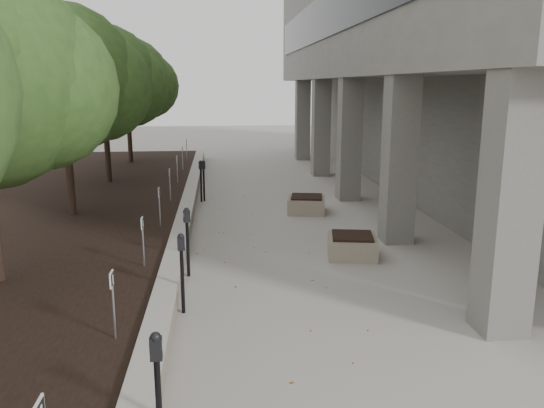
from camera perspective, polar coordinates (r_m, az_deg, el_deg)
ground at (r=7.54m, az=2.03°, el=-17.57°), size 90.00×90.00×0.00m
retaining_wall at (r=15.89m, az=-8.88°, el=-0.49°), size 0.39×26.00×0.50m
planting_bed at (r=16.53m, az=-21.70°, el=-0.92°), size 7.00×26.00×0.40m
crabapple_tree_3 at (r=15.00m, az=-21.03°, el=9.16°), size 4.60×4.00×5.44m
crabapple_tree_4 at (r=19.86m, az=-17.28°, el=10.04°), size 4.60×4.00×5.44m
crabapple_tree_5 at (r=24.78m, az=-14.99°, el=10.55°), size 4.60×4.00×5.44m
parking_sign_2 at (r=7.68m, az=-16.39°, el=-10.21°), size 0.04×0.22×0.96m
parking_sign_3 at (r=10.48m, az=-13.44°, el=-3.92°), size 0.04×0.22×0.96m
parking_sign_4 at (r=13.36m, az=-11.77°, el=-0.31°), size 0.04×0.22×0.96m
parking_sign_5 at (r=16.29m, az=-10.70°, el=2.01°), size 0.04×0.22×0.96m
parking_sign_6 at (r=19.24m, az=-9.96°, el=3.63°), size 0.04×0.22×0.96m
parking_sign_7 at (r=22.20m, az=-9.41°, el=4.81°), size 0.04×0.22×0.96m
parking_sign_8 at (r=25.18m, az=-8.99°, el=5.72°), size 0.04×0.22×0.96m
parking_meter_1 at (r=5.85m, az=-11.88°, el=-19.36°), size 0.14×0.10×1.42m
parking_meter_2 at (r=9.20m, az=-9.46°, el=-7.25°), size 0.15×0.12×1.40m
parking_meter_3 at (r=10.90m, az=-8.89°, el=-4.01°), size 0.17×0.14×1.42m
parking_meter_4 at (r=17.84m, az=-7.50°, el=2.40°), size 0.16×0.14×1.38m
parking_meter_5 at (r=17.93m, az=-7.20°, el=2.44°), size 0.15×0.11×1.36m
planter_front at (r=12.29m, az=8.44°, el=-4.34°), size 1.24×1.24×0.50m
planter_back at (r=16.31m, az=3.66°, el=-0.01°), size 1.28×1.28×0.51m
berry_scatter at (r=12.09m, az=-1.62°, el=-5.66°), size 3.30×14.10×0.02m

